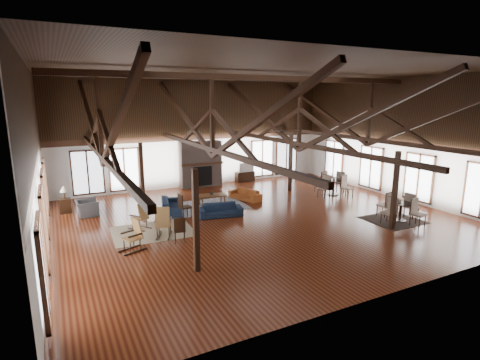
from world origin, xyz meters
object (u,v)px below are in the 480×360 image
sofa_orange (245,194)px  armchair (87,208)px  coffee_table (212,196)px  cafe_table_near (401,208)px  cafe_table_far (334,184)px  sofa_navy_front (221,210)px  tv_console (245,176)px  sofa_navy_left (171,206)px

sofa_orange → armchair: armchair is taller
coffee_table → cafe_table_near: (6.06, -5.65, 0.09)m
sofa_orange → armchair: bearing=-115.3°
sofa_orange → cafe_table_far: size_ratio=0.78×
sofa_navy_front → tv_console: tv_console is taller
armchair → cafe_table_far: size_ratio=0.45×
sofa_navy_left → cafe_table_near: 9.77m
sofa_orange → coffee_table: (-1.89, -0.23, 0.20)m
armchair → cafe_table_near: size_ratio=0.48×
coffee_table → cafe_table_near: cafe_table_near is taller
sofa_orange → armchair: (-7.33, 0.76, 0.07)m
cafe_table_far → coffee_table: bearing=170.9°
sofa_navy_front → armchair: 5.80m
coffee_table → tv_console: 5.59m
armchair → sofa_orange: bearing=-98.5°
sofa_navy_left → coffee_table: bearing=-70.9°
coffee_table → armchair: size_ratio=1.42×
sofa_orange → sofa_navy_left: bearing=-103.2°
armchair → tv_console: size_ratio=0.87×
tv_console → cafe_table_far: bearing=-62.9°
tv_console → armchair: bearing=-161.9°
sofa_navy_left → cafe_table_far: cafe_table_far is taller
sofa_navy_left → armchair: bearing=84.3°
cafe_table_near → sofa_navy_front: bearing=148.5°
armchair → coffee_table: bearing=-102.8°
sofa_navy_front → tv_console: bearing=65.0°
armchair → cafe_table_near: (11.50, -6.63, 0.21)m
sofa_navy_front → cafe_table_far: size_ratio=0.83×
sofa_navy_front → sofa_navy_left: bearing=149.2°
cafe_table_near → tv_console: size_ratio=1.81×
sofa_navy_left → coffee_table: size_ratio=1.43×
sofa_navy_left → armchair: (-3.40, 1.18, 0.03)m
coffee_table → cafe_table_far: cafe_table_far is taller
sofa_orange → cafe_table_far: bearing=55.2°
sofa_navy_front → cafe_table_far: 6.82m
sofa_orange → cafe_table_near: size_ratio=0.83×
armchair → cafe_table_far: 12.07m
sofa_navy_front → cafe_table_far: bearing=16.9°
sofa_orange → cafe_table_far: (4.57, -1.26, 0.32)m
cafe_table_near → cafe_table_far: cafe_table_far is taller
sofa_orange → coffee_table: coffee_table is taller
sofa_navy_left → cafe_table_far: (8.50, -0.84, 0.27)m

